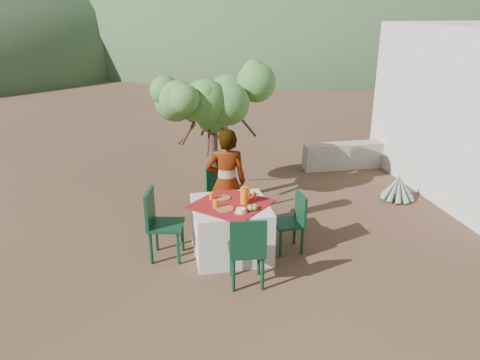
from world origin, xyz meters
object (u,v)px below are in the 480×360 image
shrub_tree (216,108)px  juice_pitcher (244,195)px  chair_far (221,192)px  chair_near (247,249)px  chair_left (160,221)px  agave (398,188)px  table (231,229)px  chair_right (293,219)px  person (226,183)px

shrub_tree → juice_pitcher: size_ratio=9.02×
chair_far → chair_near: chair_near is taller
chair_left → agave: (4.27, 1.29, -0.33)m
table → chair_right: 0.89m
agave → juice_pitcher: juice_pitcher is taller
chair_right → shrub_tree: bearing=-160.8°
chair_left → juice_pitcher: bearing=-82.5°
chair_far → person: size_ratio=0.54×
table → person: 0.78m
person → chair_right: bearing=145.1°
table → agave: table is taller
table → chair_far: bearing=88.3°
chair_near → shrub_tree: shrub_tree is taller
juice_pitcher → person: bearing=101.7°
chair_left → person: size_ratio=0.60×
chair_right → shrub_tree: (-0.79, 1.98, 1.22)m
table → agave: (3.29, 1.36, -0.16)m
chair_left → agave: bearing=-60.7°
agave → chair_far: bearing=-175.5°
chair_right → juice_pitcher: (-0.70, 0.04, 0.41)m
chair_near → person: size_ratio=0.58×
juice_pitcher → shrub_tree: bearing=92.7°
chair_left → chair_right: 1.86m
chair_far → chair_left: size_ratio=0.90×
chair_near → chair_right: (0.83, 0.80, -0.05)m
table → shrub_tree: (0.09, 1.91, 1.32)m
person → agave: 3.38m
chair_right → agave: chair_right is taller
agave → juice_pitcher: (-3.11, -1.39, 0.66)m
chair_right → agave: size_ratio=1.32×
table → shrub_tree: size_ratio=0.61×
chair_near → chair_far: bearing=-83.6°
chair_left → shrub_tree: (1.07, 1.84, 1.15)m
chair_left → agave: chair_left is taller
chair_far → shrub_tree: (0.06, 0.81, 1.20)m
chair_far → person: 0.57m
table → chair_near: (0.05, -0.87, 0.15)m
shrub_tree → agave: bearing=-9.8°
juice_pitcher → table: bearing=170.5°
agave → shrub_tree: bearing=170.2°
chair_near → chair_right: bearing=-130.2°
chair_far → agave: (3.26, 0.26, -0.28)m
person → chair_near: bearing=95.6°
chair_far → chair_right: bearing=-71.7°
chair_far → chair_left: 1.44m
agave → chair_right: bearing=-149.4°
shrub_tree → chair_near: bearing=-90.8°
person → chair_far: bearing=-82.9°
chair_near → juice_pitcher: size_ratio=4.00×
chair_right → agave: bearing=118.1°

